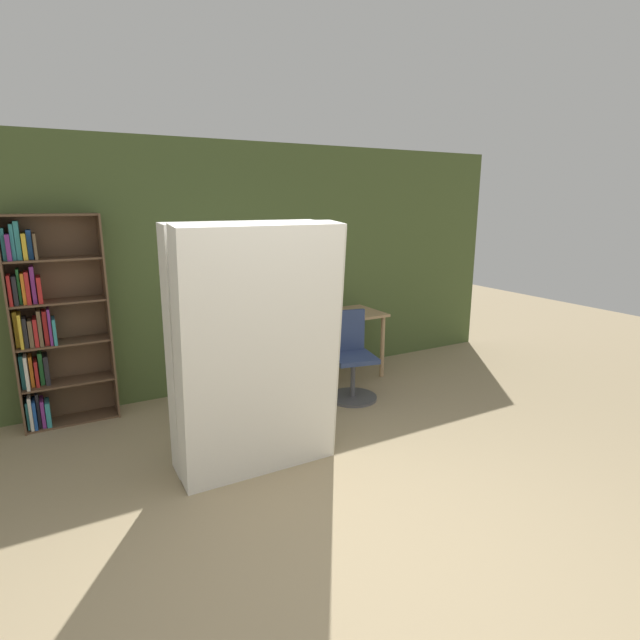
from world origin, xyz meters
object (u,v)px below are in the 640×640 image
bookshelf (48,323)px  office_chair (351,363)px  mattress_near (262,354)px  mattress_far (248,345)px  monitor (316,292)px

bookshelf → office_chair: bearing=-16.9°
mattress_near → mattress_far: mattress_near is taller
office_chair → monitor: bearing=87.6°
office_chair → mattress_near: bearing=-145.6°
office_chair → bookshelf: bookshelf is taller
bookshelf → mattress_far: (1.36, -1.53, -0.02)m
bookshelf → mattress_far: 2.05m
bookshelf → mattress_far: bookshelf is taller
office_chair → mattress_near: (-1.42, -0.97, 0.59)m
office_chair → mattress_near: 1.82m
bookshelf → mattress_near: bearing=-53.1°
office_chair → bookshelf: 2.97m
office_chair → mattress_far: bearing=-154.2°
monitor → mattress_near: 2.33m
mattress_near → monitor: bearing=51.3°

